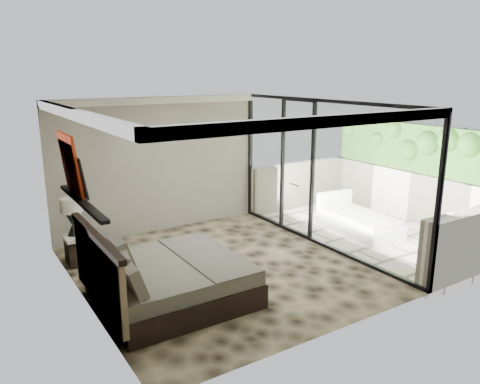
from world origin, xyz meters
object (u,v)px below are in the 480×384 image
ottoman (332,204)px  table_lamp (72,212)px  bed (165,279)px  lounger (357,222)px  nightstand (80,251)px

ottoman → table_lamp: bearing=177.8°
bed → lounger: (4.68, 0.71, -0.13)m
nightstand → ottoman: bearing=-25.1°
nightstand → ottoman: ottoman is taller
nightstand → lounger: size_ratio=0.25×
bed → table_lamp: 2.38m
nightstand → table_lamp: (-0.06, 0.06, 0.71)m
bed → table_lamp: table_lamp is taller
bed → table_lamp: (-0.76, 2.17, 0.60)m
bed → ottoman: size_ratio=4.43×
nightstand → lounger: lounger is taller
ottoman → lounger: 1.32m
nightstand → lounger: bearing=-38.2°
ottoman → lounger: lounger is taller
lounger → table_lamp: bearing=169.5°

